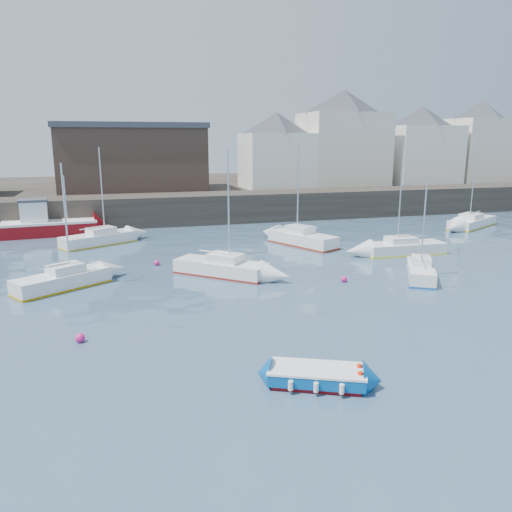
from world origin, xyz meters
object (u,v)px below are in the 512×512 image
object	(u,v)px
sailboat_a	(63,280)
sailboat_f	(302,238)
sailboat_g	(472,222)
buoy_near	(80,342)
buoy_far	(157,265)
fishing_boat	(47,224)
sailboat_b	(222,267)
sailboat_h	(99,239)
sailboat_c	(421,271)
sailboat_d	(404,248)
blue_dinghy	(317,376)
buoy_mid	(344,282)

from	to	relation	value
sailboat_a	sailboat_f	distance (m)	19.65
sailboat_g	buoy_near	world-z (taller)	sailboat_g
buoy_near	buoy_far	xyz separation A→B (m)	(4.41, 12.88, 0.00)
sailboat_g	buoy_far	world-z (taller)	sailboat_g
fishing_boat	sailboat_g	bearing A→B (deg)	-9.67
sailboat_b	sailboat_h	distance (m)	14.53
sailboat_c	sailboat_d	xyz separation A→B (m)	(2.81, 6.42, -0.00)
blue_dinghy	sailboat_c	world-z (taller)	sailboat_c
sailboat_c	sailboat_d	distance (m)	7.01
buoy_near	sailboat_g	bearing A→B (deg)	28.95
sailboat_a	buoy_far	distance (m)	7.15
buoy_far	fishing_boat	bearing A→B (deg)	121.58
sailboat_d	sailboat_f	world-z (taller)	sailboat_f
sailboat_a	sailboat_f	xyz separation A→B (m)	(18.09, 7.66, 0.07)
sailboat_d	sailboat_g	size ratio (longest dim) A/B	0.92
buoy_far	sailboat_a	bearing A→B (deg)	-144.87
sailboat_f	buoy_near	world-z (taller)	sailboat_f
sailboat_a	sailboat_c	distance (m)	22.00
buoy_mid	sailboat_d	bearing A→B (deg)	36.67
sailboat_f	buoy_mid	distance (m)	11.11
blue_dinghy	sailboat_d	bearing A→B (deg)	50.45
sailboat_d	buoy_mid	size ratio (longest dim) A/B	20.77
sailboat_a	buoy_near	bearing A→B (deg)	-80.81
blue_dinghy	sailboat_a	xyz separation A→B (m)	(-9.82, 15.22, 0.15)
sailboat_c	buoy_near	bearing A→B (deg)	-166.52
sailboat_a	sailboat_f	world-z (taller)	sailboat_f
fishing_boat	buoy_near	size ratio (longest dim) A/B	19.81
sailboat_f	buoy_near	distance (m)	23.42
blue_dinghy	sailboat_f	size ratio (longest dim) A/B	0.46
sailboat_a	buoy_mid	world-z (taller)	sailboat_a
sailboat_h	buoy_far	world-z (taller)	sailboat_h
sailboat_a	buoy_mid	size ratio (longest dim) A/B	18.85
fishing_boat	buoy_far	xyz separation A→B (m)	(8.70, -14.15, -1.05)
sailboat_d	buoy_mid	distance (m)	9.78
sailboat_b	sailboat_g	bearing A→B (deg)	21.41
sailboat_b	buoy_mid	distance (m)	7.87
fishing_boat	sailboat_f	world-z (taller)	sailboat_f
sailboat_g	sailboat_h	size ratio (longest dim) A/B	1.10
sailboat_c	buoy_far	distance (m)	17.74
buoy_mid	blue_dinghy	bearing A→B (deg)	-119.78
sailboat_b	sailboat_c	size ratio (longest dim) A/B	1.25
sailboat_f	sailboat_g	world-z (taller)	sailboat_g
buoy_far	buoy_mid	bearing A→B (deg)	-34.58
blue_dinghy	buoy_mid	xyz separation A→B (m)	(6.80, 11.89, -0.37)
blue_dinghy	buoy_mid	world-z (taller)	blue_dinghy
sailboat_g	buoy_mid	distance (m)	25.74
sailboat_c	sailboat_d	world-z (taller)	sailboat_d
sailboat_d	buoy_mid	bearing A→B (deg)	-143.33
sailboat_d	buoy_near	distance (m)	25.65
fishing_boat	sailboat_f	size ratio (longest dim) A/B	1.02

